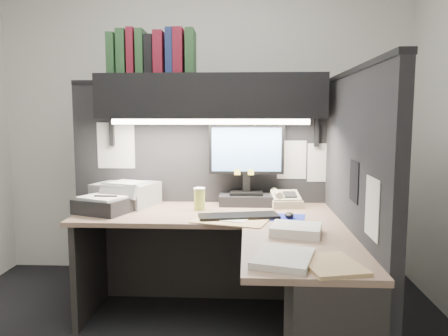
{
  "coord_description": "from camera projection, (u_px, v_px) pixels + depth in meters",
  "views": [
    {
      "loc": [
        0.37,
        -2.29,
        1.37
      ],
      "look_at": [
        0.22,
        0.51,
        1.03
      ],
      "focal_mm": 35.0,
      "sensor_mm": 36.0,
      "label": 1
    }
  ],
  "objects": [
    {
      "name": "binder_row",
      "position": [
        153.0,
        53.0,
        3.0
      ],
      "size": [
        0.59,
        0.26,
        0.31
      ],
      "color": "#264C28",
      "rests_on": "overhead_shelf"
    },
    {
      "name": "desk",
      "position": [
        256.0,
        286.0,
        2.38
      ],
      "size": [
        1.7,
        1.53,
        0.73
      ],
      "color": "#9C7963",
      "rests_on": "floor"
    },
    {
      "name": "open_folder",
      "position": [
        231.0,
        220.0,
        2.67
      ],
      "size": [
        0.5,
        0.4,
        0.01
      ],
      "primitive_type": "cube",
      "rotation": [
        0.0,
        0.0,
        -0.28
      ],
      "color": "tan",
      "rests_on": "desk"
    },
    {
      "name": "monitor",
      "position": [
        246.0,
        173.0,
        3.13
      ],
      "size": [
        0.54,
        0.24,
        0.58
      ],
      "rotation": [
        0.0,
        0.0,
        0.01
      ],
      "color": "black",
      "rests_on": "desk"
    },
    {
      "name": "overhead_shelf",
      "position": [
        211.0,
        97.0,
        3.02
      ],
      "size": [
        1.55,
        0.34,
        0.3
      ],
      "primitive_type": "cube",
      "color": "black",
      "rests_on": "partition_back"
    },
    {
      "name": "coffee_cup",
      "position": [
        199.0,
        200.0,
        2.97
      ],
      "size": [
        0.09,
        0.09,
        0.14
      ],
      "primitive_type": "cylinder",
      "rotation": [
        0.0,
        0.0,
        0.16
      ],
      "color": "#BBC44E",
      "rests_on": "desk"
    },
    {
      "name": "wall_front",
      "position": [
        47.0,
        126.0,
        0.81
      ],
      "size": [
        3.5,
        0.04,
        2.7
      ],
      "primitive_type": "cube",
      "color": "silver",
      "rests_on": "floor"
    },
    {
      "name": "notebook_stack",
      "position": [
        104.0,
        205.0,
        2.89
      ],
      "size": [
        0.4,
        0.37,
        0.1
      ],
      "primitive_type": "cube",
      "rotation": [
        0.0,
        0.0,
        -0.36
      ],
      "color": "black",
      "rests_on": "desk"
    },
    {
      "name": "manila_stack",
      "position": [
        332.0,
        265.0,
        1.86
      ],
      "size": [
        0.29,
        0.34,
        0.02
      ],
      "primitive_type": "cube",
      "rotation": [
        0.0,
        0.0,
        0.24
      ],
      "color": "tan",
      "rests_on": "desk"
    },
    {
      "name": "wall_back",
      "position": [
        204.0,
        118.0,
        3.78
      ],
      "size": [
        3.5,
        0.04,
        2.7
      ],
      "primitive_type": "cube",
      "color": "silver",
      "rests_on": "floor"
    },
    {
      "name": "printer",
      "position": [
        126.0,
        194.0,
        3.15
      ],
      "size": [
        0.48,
        0.45,
        0.16
      ],
      "primitive_type": "cube",
      "rotation": [
        0.0,
        0.0,
        -0.31
      ],
      "color": "gray",
      "rests_on": "desk"
    },
    {
      "name": "mouse",
      "position": [
        289.0,
        215.0,
        2.73
      ],
      "size": [
        0.07,
        0.1,
        0.03
      ],
      "primitive_type": "ellipsoid",
      "rotation": [
        0.0,
        0.0,
        -0.12
      ],
      "color": "black",
      "rests_on": "mousepad"
    },
    {
      "name": "keyboard",
      "position": [
        239.0,
        216.0,
        2.73
      ],
      "size": [
        0.52,
        0.26,
        0.02
      ],
      "primitive_type": "cube",
      "rotation": [
        0.0,
        0.0,
        0.2
      ],
      "color": "black",
      "rests_on": "desk"
    },
    {
      "name": "paper_stack_b",
      "position": [
        283.0,
        258.0,
        1.92
      ],
      "size": [
        0.32,
        0.36,
        0.03
      ],
      "primitive_type": "cube",
      "rotation": [
        0.0,
        0.0,
        -0.28
      ],
      "color": "white",
      "rests_on": "desk"
    },
    {
      "name": "task_light_tube",
      "position": [
        210.0,
        122.0,
        2.9
      ],
      "size": [
        1.32,
        0.04,
        0.04
      ],
      "primitive_type": "cylinder",
      "rotation": [
        0.0,
        1.57,
        0.0
      ],
      "color": "white",
      "rests_on": "overhead_shelf"
    },
    {
      "name": "pinned_papers",
      "position": [
        254.0,
        164.0,
        2.87
      ],
      "size": [
        1.76,
        1.31,
        0.51
      ],
      "color": "white",
      "rests_on": "partition_back"
    },
    {
      "name": "telephone",
      "position": [
        285.0,
        200.0,
        3.1
      ],
      "size": [
        0.24,
        0.25,
        0.09
      ],
      "primitive_type": "cube",
      "rotation": [
        0.0,
        0.0,
        0.13
      ],
      "color": "#B8AF8D",
      "rests_on": "desk"
    },
    {
      "name": "paper_stack_a",
      "position": [
        296.0,
        230.0,
        2.36
      ],
      "size": [
        0.31,
        0.28,
        0.05
      ],
      "primitive_type": "cube",
      "rotation": [
        0.0,
        0.0,
        -0.22
      ],
      "color": "white",
      "rests_on": "desk"
    },
    {
      "name": "partition_right",
      "position": [
        353.0,
        216.0,
        2.49
      ],
      "size": [
        0.06,
        1.5,
        1.6
      ],
      "primitive_type": "cube",
      "color": "black",
      "rests_on": "floor"
    },
    {
      "name": "mousepad",
      "position": [
        286.0,
        218.0,
        2.75
      ],
      "size": [
        0.27,
        0.25,
        0.0
      ],
      "primitive_type": "cube",
      "rotation": [
        0.0,
        0.0,
        -0.17
      ],
      "color": "#1B2596",
      "rests_on": "desk"
    },
    {
      "name": "partition_back",
      "position": [
        201.0,
        192.0,
        3.28
      ],
      "size": [
        1.9,
        0.06,
        1.6
      ],
      "primitive_type": "cube",
      "color": "black",
      "rests_on": "floor"
    }
  ]
}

